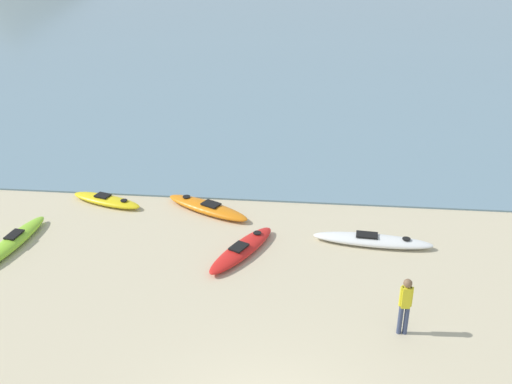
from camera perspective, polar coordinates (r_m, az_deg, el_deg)
bay_water at (r=54.16m, az=5.18°, el=15.73°), size 160.00×70.00×0.06m
kayak_on_sand_0 at (r=18.31m, az=11.03°, el=-4.53°), size 3.60×0.98×0.34m
kayak_on_sand_1 at (r=17.51m, az=-1.36°, el=-5.50°), size 2.00×3.05×0.35m
kayak_on_sand_2 at (r=19.24m, az=-22.23°, el=-4.48°), size 1.06×3.42×0.38m
kayak_on_sand_4 at (r=19.92m, az=-4.66°, el=-1.48°), size 3.18×2.15×0.36m
kayak_on_sand_5 at (r=21.02m, az=-14.06°, el=-0.76°), size 2.74×1.46×0.31m
person_near_foreground at (r=14.53m, az=14.03°, el=-10.22°), size 0.31×0.21×1.52m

